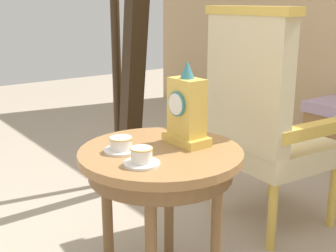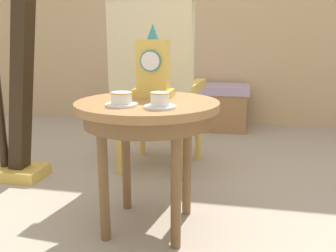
% 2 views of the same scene
% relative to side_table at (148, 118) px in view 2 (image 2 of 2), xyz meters
% --- Properties ---
extents(ground_plane, '(10.00, 10.00, 0.00)m').
position_rel_side_table_xyz_m(ground_plane, '(-0.06, 0.05, -0.53)').
color(ground_plane, tan).
extents(side_table, '(0.64, 0.64, 0.61)m').
position_rel_side_table_xyz_m(side_table, '(0.00, 0.00, 0.00)').
color(side_table, '#9E7042').
rests_on(side_table, ground).
extents(teacup_left, '(0.13, 0.13, 0.06)m').
position_rel_side_table_xyz_m(teacup_left, '(-0.07, -0.13, 0.10)').
color(teacup_left, white).
rests_on(teacup_left, side_table).
extents(teacup_right, '(0.13, 0.13, 0.06)m').
position_rel_side_table_xyz_m(teacup_right, '(0.09, -0.15, 0.11)').
color(teacup_right, white).
rests_on(teacup_right, side_table).
extents(mantel_clock, '(0.19, 0.11, 0.34)m').
position_rel_side_table_xyz_m(mantel_clock, '(-0.00, 0.13, 0.21)').
color(mantel_clock, gold).
rests_on(mantel_clock, side_table).
extents(armchair, '(0.58, 0.57, 1.14)m').
position_rel_side_table_xyz_m(armchair, '(-0.13, 0.73, 0.07)').
color(armchair, beige).
rests_on(armchair, ground).
extents(harp, '(0.40, 0.24, 1.75)m').
position_rel_side_table_xyz_m(harp, '(-0.94, 0.44, 0.18)').
color(harp, gold).
rests_on(harp, ground).
extents(window_bench, '(1.19, 0.40, 0.44)m').
position_rel_side_table_xyz_m(window_bench, '(-0.10, 2.00, -0.30)').
color(window_bench, '#B299B7').
rests_on(window_bench, ground).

